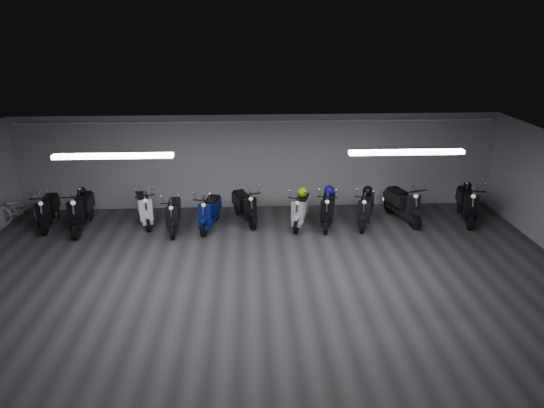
{
  "coord_description": "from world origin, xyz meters",
  "views": [
    {
      "loc": [
        -0.25,
        -8.3,
        5.29
      ],
      "look_at": [
        0.28,
        2.5,
        1.05
      ],
      "focal_mm": 31.03,
      "sensor_mm": 36.0,
      "label": 1
    }
  ],
  "objects_px": {
    "bicycle": "(21,206)",
    "scooter_10": "(468,198)",
    "scooter_9": "(403,198)",
    "scooter_0": "(47,205)",
    "scooter_8": "(366,204)",
    "scooter_4": "(209,207)",
    "helmet_3": "(302,192)",
    "scooter_5": "(245,201)",
    "scooter_7": "(328,204)",
    "scooter_2": "(144,203)",
    "helmet_4": "(82,191)",
    "helmet_2": "(467,186)",
    "scooter_3": "(173,209)",
    "helmet_1": "(368,191)",
    "scooter_1": "(81,205)",
    "helmet_0": "(329,190)",
    "scooter_6": "(301,205)"
  },
  "relations": [
    {
      "from": "scooter_0",
      "to": "scooter_8",
      "type": "xyz_separation_m",
      "value": [
        8.63,
        -0.31,
        -0.01
      ]
    },
    {
      "from": "scooter_6",
      "to": "helmet_0",
      "type": "relative_size",
      "value": 5.83
    },
    {
      "from": "bicycle",
      "to": "helmet_1",
      "type": "relative_size",
      "value": 6.19
    },
    {
      "from": "bicycle",
      "to": "scooter_10",
      "type": "xyz_separation_m",
      "value": [
        12.28,
        -0.3,
        0.1
      ]
    },
    {
      "from": "scooter_2",
      "to": "helmet_1",
      "type": "height_order",
      "value": "scooter_2"
    },
    {
      "from": "scooter_4",
      "to": "bicycle",
      "type": "distance_m",
      "value": 5.16
    },
    {
      "from": "scooter_9",
      "to": "helmet_3",
      "type": "distance_m",
      "value": 2.83
    },
    {
      "from": "scooter_4",
      "to": "scooter_7",
      "type": "relative_size",
      "value": 0.97
    },
    {
      "from": "scooter_1",
      "to": "scooter_3",
      "type": "height_order",
      "value": "scooter_1"
    },
    {
      "from": "helmet_4",
      "to": "scooter_1",
      "type": "bearing_deg",
      "value": -86.83
    },
    {
      "from": "scooter_3",
      "to": "scooter_9",
      "type": "relative_size",
      "value": 0.9
    },
    {
      "from": "scooter_2",
      "to": "helmet_4",
      "type": "relative_size",
      "value": 7.18
    },
    {
      "from": "scooter_8",
      "to": "scooter_9",
      "type": "relative_size",
      "value": 0.93
    },
    {
      "from": "scooter_4",
      "to": "bicycle",
      "type": "height_order",
      "value": "scooter_4"
    },
    {
      "from": "scooter_7",
      "to": "scooter_9",
      "type": "height_order",
      "value": "scooter_9"
    },
    {
      "from": "scooter_6",
      "to": "helmet_2",
      "type": "relative_size",
      "value": 6.78
    },
    {
      "from": "scooter_8",
      "to": "helmet_2",
      "type": "height_order",
      "value": "scooter_8"
    },
    {
      "from": "bicycle",
      "to": "scooter_0",
      "type": "bearing_deg",
      "value": -102.65
    },
    {
      "from": "scooter_2",
      "to": "scooter_5",
      "type": "distance_m",
      "value": 2.77
    },
    {
      "from": "scooter_0",
      "to": "scooter_8",
      "type": "relative_size",
      "value": 1.01
    },
    {
      "from": "scooter_8",
      "to": "scooter_9",
      "type": "bearing_deg",
      "value": 32.46
    },
    {
      "from": "scooter_9",
      "to": "scooter_10",
      "type": "bearing_deg",
      "value": -20.12
    },
    {
      "from": "helmet_0",
      "to": "helmet_2",
      "type": "distance_m",
      "value": 3.92
    },
    {
      "from": "scooter_1",
      "to": "scooter_4",
      "type": "xyz_separation_m",
      "value": [
        3.43,
        -0.08,
        -0.09
      ]
    },
    {
      "from": "scooter_10",
      "to": "scooter_0",
      "type": "bearing_deg",
      "value": -168.4
    },
    {
      "from": "scooter_1",
      "to": "bicycle",
      "type": "height_order",
      "value": "scooter_1"
    },
    {
      "from": "scooter_10",
      "to": "helmet_1",
      "type": "xyz_separation_m",
      "value": [
        -2.81,
        0.07,
        0.24
      ]
    },
    {
      "from": "helmet_0",
      "to": "helmet_4",
      "type": "height_order",
      "value": "helmet_4"
    },
    {
      "from": "scooter_3",
      "to": "scooter_4",
      "type": "height_order",
      "value": "scooter_4"
    },
    {
      "from": "scooter_3",
      "to": "helmet_4",
      "type": "height_order",
      "value": "scooter_3"
    },
    {
      "from": "scooter_4",
      "to": "helmet_3",
      "type": "xyz_separation_m",
      "value": [
        2.53,
        0.27,
        0.28
      ]
    },
    {
      "from": "scooter_0",
      "to": "scooter_8",
      "type": "height_order",
      "value": "scooter_0"
    },
    {
      "from": "scooter_5",
      "to": "bicycle",
      "type": "xyz_separation_m",
      "value": [
        -6.08,
        0.08,
        -0.05
      ]
    },
    {
      "from": "scooter_3",
      "to": "helmet_1",
      "type": "height_order",
      "value": "scooter_3"
    },
    {
      "from": "scooter_5",
      "to": "scooter_9",
      "type": "distance_m",
      "value": 4.41
    },
    {
      "from": "scooter_3",
      "to": "scooter_10",
      "type": "distance_m",
      "value": 8.09
    },
    {
      "from": "scooter_5",
      "to": "scooter_9",
      "type": "bearing_deg",
      "value": -22.52
    },
    {
      "from": "helmet_1",
      "to": "helmet_3",
      "type": "distance_m",
      "value": 1.8
    },
    {
      "from": "scooter_5",
      "to": "helmet_2",
      "type": "xyz_separation_m",
      "value": [
        6.25,
        0.03,
        0.33
      ]
    },
    {
      "from": "scooter_10",
      "to": "helmet_1",
      "type": "relative_size",
      "value": 6.34
    },
    {
      "from": "helmet_0",
      "to": "scooter_3",
      "type": "bearing_deg",
      "value": -174.94
    },
    {
      "from": "scooter_9",
      "to": "helmet_2",
      "type": "relative_size",
      "value": 7.47
    },
    {
      "from": "helmet_3",
      "to": "helmet_4",
      "type": "relative_size",
      "value": 1.15
    },
    {
      "from": "scooter_1",
      "to": "scooter_4",
      "type": "distance_m",
      "value": 3.43
    },
    {
      "from": "scooter_8",
      "to": "bicycle",
      "type": "xyz_separation_m",
      "value": [
        -9.39,
        0.45,
        -0.05
      ]
    },
    {
      "from": "scooter_0",
      "to": "bicycle",
      "type": "xyz_separation_m",
      "value": [
        -0.76,
        0.14,
        -0.06
      ]
    },
    {
      "from": "scooter_9",
      "to": "helmet_1",
      "type": "relative_size",
      "value": 6.29
    },
    {
      "from": "scooter_1",
      "to": "scooter_8",
      "type": "xyz_separation_m",
      "value": [
        7.67,
        -0.11,
        -0.08
      ]
    },
    {
      "from": "bicycle",
      "to": "helmet_0",
      "type": "distance_m",
      "value": 8.42
    },
    {
      "from": "helmet_0",
      "to": "helmet_3",
      "type": "bearing_deg",
      "value": 178.61
    }
  ]
}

